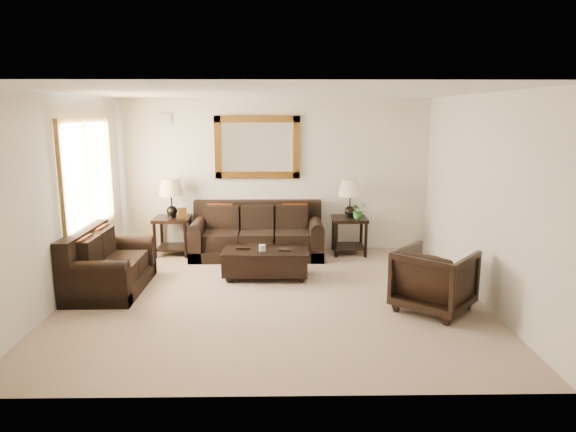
{
  "coord_description": "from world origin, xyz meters",
  "views": [
    {
      "loc": [
        0.1,
        -6.61,
        2.45
      ],
      "look_at": [
        0.21,
        0.6,
        0.99
      ],
      "focal_mm": 32.0,
      "sensor_mm": 36.0,
      "label": 1
    }
  ],
  "objects_px": {
    "sofa": "(257,237)",
    "armchair": "(435,277)",
    "end_table_right": "(350,206)",
    "loveseat": "(107,268)",
    "coffee_table": "(266,260)",
    "end_table_left": "(172,205)"
  },
  "relations": [
    {
      "from": "sofa",
      "to": "end_table_left",
      "type": "xyz_separation_m",
      "value": [
        -1.48,
        0.1,
        0.54
      ]
    },
    {
      "from": "loveseat",
      "to": "end_table_left",
      "type": "bearing_deg",
      "value": -16.91
    },
    {
      "from": "end_table_left",
      "to": "coffee_table",
      "type": "bearing_deg",
      "value": -38.4
    },
    {
      "from": "sofa",
      "to": "end_table_right",
      "type": "bearing_deg",
      "value": 3.75
    },
    {
      "from": "coffee_table",
      "to": "armchair",
      "type": "xyz_separation_m",
      "value": [
        2.15,
        -1.36,
        0.16
      ]
    },
    {
      "from": "loveseat",
      "to": "end_table_right",
      "type": "distance_m",
      "value": 4.12
    },
    {
      "from": "coffee_table",
      "to": "end_table_right",
      "type": "bearing_deg",
      "value": 44.83
    },
    {
      "from": "coffee_table",
      "to": "armchair",
      "type": "height_order",
      "value": "armchair"
    },
    {
      "from": "end_table_right",
      "to": "armchair",
      "type": "xyz_separation_m",
      "value": [
        0.71,
        -2.68,
        -0.42
      ]
    },
    {
      "from": "loveseat",
      "to": "coffee_table",
      "type": "xyz_separation_m",
      "value": [
        2.22,
        0.52,
        -0.05
      ]
    },
    {
      "from": "sofa",
      "to": "armchair",
      "type": "height_order",
      "value": "sofa"
    },
    {
      "from": "end_table_right",
      "to": "coffee_table",
      "type": "height_order",
      "value": "end_table_right"
    },
    {
      "from": "loveseat",
      "to": "armchair",
      "type": "bearing_deg",
      "value": -100.82
    },
    {
      "from": "armchair",
      "to": "end_table_right",
      "type": "bearing_deg",
      "value": -34.34
    },
    {
      "from": "end_table_left",
      "to": "armchair",
      "type": "relative_size",
      "value": 1.54
    },
    {
      "from": "coffee_table",
      "to": "armchair",
      "type": "bearing_deg",
      "value": -30.07
    },
    {
      "from": "loveseat",
      "to": "end_table_right",
      "type": "height_order",
      "value": "end_table_right"
    },
    {
      "from": "loveseat",
      "to": "end_table_right",
      "type": "relative_size",
      "value": 1.17
    },
    {
      "from": "end_table_right",
      "to": "armchair",
      "type": "height_order",
      "value": "end_table_right"
    },
    {
      "from": "end_table_left",
      "to": "end_table_right",
      "type": "bearing_deg",
      "value": 0.12
    },
    {
      "from": "end_table_left",
      "to": "end_table_right",
      "type": "xyz_separation_m",
      "value": [
        3.09,
        0.01,
        -0.02
      ]
    },
    {
      "from": "end_table_left",
      "to": "coffee_table",
      "type": "distance_m",
      "value": 2.2
    }
  ]
}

